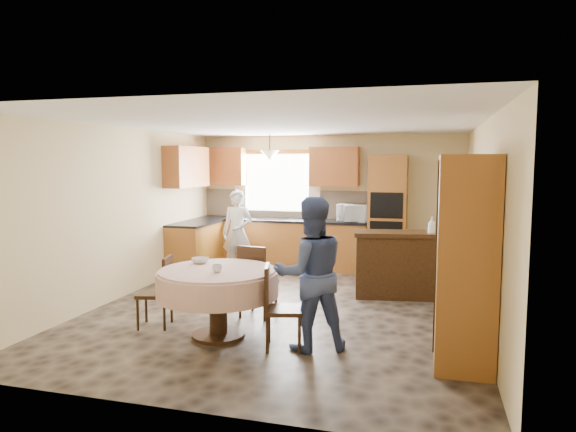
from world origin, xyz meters
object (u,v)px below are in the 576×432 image
(chair_right, at_px, (277,303))
(person_dining, at_px, (311,274))
(cupboard, at_px, (465,259))
(chair_back, at_px, (255,278))
(sideboard, at_px, (397,266))
(chair_left, at_px, (160,288))
(dining_table, at_px, (218,284))
(person_sink, at_px, (237,233))
(oven_tower, at_px, (388,215))

(chair_right, xyz_separation_m, person_dining, (0.35, 0.08, 0.32))
(cupboard, xyz_separation_m, chair_back, (-2.48, 0.79, -0.51))
(chair_right, bearing_deg, chair_back, 16.10)
(sideboard, distance_m, chair_right, 2.74)
(cupboard, height_order, chair_left, cupboard)
(cupboard, xyz_separation_m, person_dining, (-1.55, -0.11, -0.21))
(dining_table, xyz_separation_m, person_sink, (-0.95, 3.08, 0.14))
(person_sink, bearing_deg, oven_tower, 19.22)
(sideboard, relative_size, chair_right, 1.42)
(person_sink, distance_m, person_dining, 3.78)
(chair_right, distance_m, person_dining, 0.48)
(oven_tower, distance_m, dining_table, 4.30)
(chair_back, relative_size, chair_right, 1.04)
(oven_tower, relative_size, chair_right, 2.35)
(chair_back, bearing_deg, oven_tower, -106.09)
(sideboard, height_order, chair_back, chair_back)
(chair_back, bearing_deg, person_dining, 143.80)
(chair_left, relative_size, person_sink, 0.57)
(oven_tower, distance_m, chair_back, 3.51)
(oven_tower, xyz_separation_m, chair_right, (-0.83, -4.15, -0.56))
(dining_table, bearing_deg, person_dining, -4.73)
(oven_tower, height_order, dining_table, oven_tower)
(oven_tower, height_order, person_sink, oven_tower)
(cupboard, bearing_deg, dining_table, -179.49)
(cupboard, xyz_separation_m, chair_left, (-3.47, 0.14, -0.56))
(cupboard, xyz_separation_m, chair_right, (-1.90, -0.20, -0.53))
(chair_back, xyz_separation_m, chair_right, (0.58, -0.98, -0.02))
(chair_left, distance_m, person_sink, 2.94)
(cupboard, bearing_deg, chair_right, -174.13)
(chair_left, xyz_separation_m, chair_back, (0.99, 0.65, 0.04))
(cupboard, bearing_deg, person_sink, 139.63)
(sideboard, bearing_deg, person_sink, 156.10)
(cupboard, distance_m, person_sink, 4.73)
(person_sink, bearing_deg, chair_back, -64.09)
(oven_tower, distance_m, person_dining, 4.10)
(cupboard, distance_m, person_dining, 1.57)
(oven_tower, xyz_separation_m, sideboard, (0.28, -1.65, -0.60))
(chair_left, xyz_separation_m, person_dining, (1.93, -0.25, 0.34))
(chair_left, distance_m, person_dining, 1.97)
(sideboard, relative_size, cupboard, 0.62)
(sideboard, height_order, chair_left, sideboard)
(sideboard, xyz_separation_m, chair_back, (-1.69, -1.52, 0.06))
(oven_tower, relative_size, chair_back, 2.25)
(sideboard, distance_m, person_dining, 2.56)
(sideboard, bearing_deg, oven_tower, 90.82)
(person_sink, xyz_separation_m, person_dining, (2.05, -3.17, 0.06))
(oven_tower, relative_size, person_sink, 1.40)
(oven_tower, height_order, chair_back, oven_tower)
(dining_table, distance_m, person_sink, 3.23)
(sideboard, bearing_deg, person_dining, -116.34)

